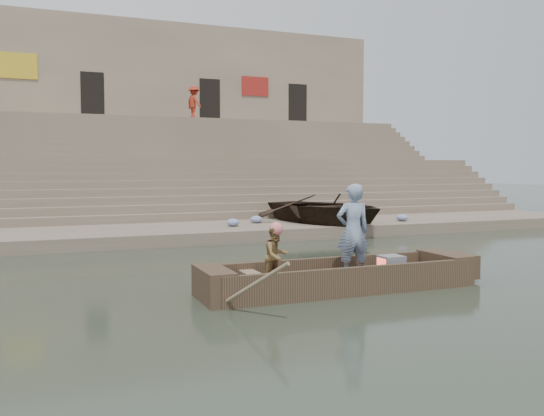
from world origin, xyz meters
TOP-DOWN VIEW (x-y plane):
  - ground at (0.00, 0.00)m, footprint 120.00×120.00m
  - lower_landing at (0.00, 8.00)m, footprint 32.00×4.00m
  - mid_landing at (0.00, 15.50)m, footprint 32.00×3.00m
  - upper_landing at (0.00, 22.50)m, footprint 32.00×3.00m
  - ghat_steps at (0.00, 17.19)m, footprint 32.00×11.00m
  - building_wall at (0.00, 26.50)m, footprint 32.00×5.07m
  - main_rowboat at (0.36, -1.26)m, footprint 5.00×1.30m
  - rowboat_trim at (0.58, -1.27)m, footprint 6.04×2.63m
  - standing_man at (0.70, -1.21)m, footprint 0.74×0.53m
  - rowing_man at (-1.01, -1.35)m, footprint 0.65×0.57m
  - television at (1.56, -1.26)m, footprint 0.46×0.42m
  - beached_rowboat at (4.63, 7.54)m, footprint 4.97×5.98m
  - pedestrian at (3.38, 21.60)m, footprint 1.02×1.36m
  - cloth_bundles at (3.67, 7.74)m, footprint 6.96×1.80m

SIDE VIEW (x-z plane):
  - ground at x=0.00m, z-range 0.00..0.00m
  - main_rowboat at x=0.36m, z-range 0.00..0.22m
  - lower_landing at x=0.00m, z-range 0.00..0.40m
  - rowboat_trim at x=0.58m, z-range -0.59..1.20m
  - television at x=1.56m, z-range 0.22..0.62m
  - cloth_bundles at x=3.67m, z-range 0.40..0.66m
  - rowing_man at x=-1.01m, z-range 0.22..1.34m
  - beached_rowboat at x=4.63m, z-range 0.40..1.47m
  - standing_man at x=0.70m, z-range 0.22..2.10m
  - mid_landing at x=0.00m, z-range 0.00..2.80m
  - ghat_steps at x=0.00m, z-range -0.80..4.40m
  - upper_landing at x=0.00m, z-range 0.00..5.20m
  - building_wall at x=0.00m, z-range 0.00..11.20m
  - pedestrian at x=3.38m, z-range 5.20..7.08m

